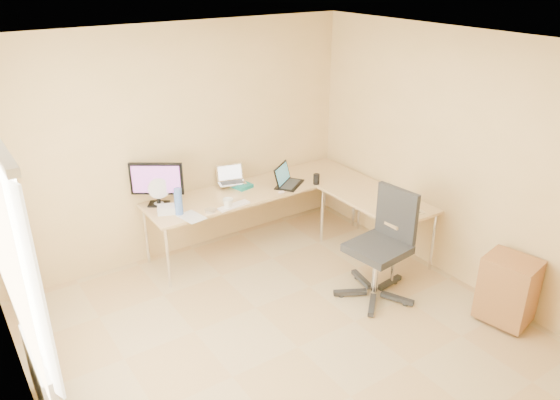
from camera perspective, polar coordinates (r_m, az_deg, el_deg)
floor at (r=5.03m, az=1.89°, el=-15.24°), size 4.50×4.50×0.00m
ceiling at (r=3.93m, az=2.43°, el=15.49°), size 4.50×4.50×0.00m
wall_back at (r=6.15m, az=-10.36°, el=5.88°), size 4.50×0.00×4.50m
wall_left at (r=3.66m, az=-25.98°, el=-9.76°), size 0.00×4.50×4.50m
wall_right at (r=5.72m, az=19.43°, el=3.47°), size 0.00×4.50×4.50m
desk_main at (r=6.47m, az=-2.43°, el=-1.70°), size 2.65×0.70×0.73m
desk_return at (r=6.31m, az=9.98°, el=-2.80°), size 0.70×1.30×0.73m
monitor at (r=5.94m, az=-12.84°, el=1.66°), size 0.57×0.47×0.49m
book_stack at (r=6.36m, az=-4.19°, el=1.58°), size 0.24×0.29×0.04m
laptop_center at (r=6.33m, az=-5.14°, el=2.63°), size 0.36×0.31×0.20m
laptop_black at (r=6.35m, az=1.00°, el=2.61°), size 0.48×0.46×0.24m
keyboard at (r=5.87m, az=-4.90°, el=-0.60°), size 0.38×0.15×0.02m
mouse at (r=6.16m, az=0.15°, el=0.82°), size 0.09×0.06×0.03m
mug at (r=5.82m, az=-5.48°, el=-0.36°), size 0.15×0.15×0.11m
cd_stack at (r=5.77m, az=-7.34°, el=-1.09°), size 0.14×0.14×0.03m
water_bottle at (r=5.71m, az=-10.66°, el=-0.17°), size 0.11×0.11×0.29m
papers at (r=5.68m, az=-9.30°, el=-1.77°), size 0.25×0.32×0.01m
white_box at (r=5.81m, az=-11.75°, el=-0.97°), size 0.25×0.22×0.08m
desk_fan at (r=5.98m, az=-12.76°, el=0.81°), size 0.28×0.28×0.29m
black_cup at (r=6.42m, az=3.85°, el=2.21°), size 0.08×0.08×0.13m
laptop_return at (r=5.85m, az=13.20°, el=-0.05°), size 0.42×0.37×0.24m
office_chair at (r=5.50m, az=10.21°, el=-5.50°), size 0.76×0.76×1.14m
cabinet at (r=5.55m, az=22.89°, el=-8.66°), size 0.46×0.53×0.64m
radiator at (r=4.54m, az=-23.74°, el=-17.09°), size 0.09×0.80×0.55m
window at (r=3.90m, az=-26.95°, el=-3.60°), size 0.10×1.80×1.40m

